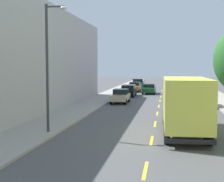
{
  "coord_description": "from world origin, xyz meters",
  "views": [
    {
      "loc": [
        0.78,
        -5.04,
        3.99
      ],
      "look_at": [
        -3.96,
        22.32,
        1.83
      ],
      "focal_mm": 51.16,
      "sensor_mm": 36.0,
      "label": 1
    }
  ],
  "objects_px": {
    "delivery_box_truck": "(185,102)",
    "parked_pickup_teal": "(138,84)",
    "parked_hatchback_silver": "(193,89)",
    "parked_wagon_charcoal": "(203,98)",
    "parked_hatchback_champagne": "(120,96)",
    "moving_forest_sedan": "(149,89)",
    "parked_hatchback_orange": "(135,87)",
    "street_lamp": "(49,59)",
    "parked_wagon_black": "(129,90)"
  },
  "relations": [
    {
      "from": "delivery_box_truck",
      "to": "moving_forest_sedan",
      "type": "height_order",
      "value": "delivery_box_truck"
    },
    {
      "from": "delivery_box_truck",
      "to": "moving_forest_sedan",
      "type": "distance_m",
      "value": 27.62
    },
    {
      "from": "parked_wagon_black",
      "to": "moving_forest_sedan",
      "type": "xyz_separation_m",
      "value": [
        2.49,
        4.26,
        -0.05
      ]
    },
    {
      "from": "parked_hatchback_silver",
      "to": "moving_forest_sedan",
      "type": "xyz_separation_m",
      "value": [
        -6.25,
        -0.87,
        -0.01
      ]
    },
    {
      "from": "parked_hatchback_silver",
      "to": "moving_forest_sedan",
      "type": "height_order",
      "value": "parked_hatchback_silver"
    },
    {
      "from": "delivery_box_truck",
      "to": "parked_hatchback_silver",
      "type": "xyz_separation_m",
      "value": [
        2.64,
        28.23,
        -1.14
      ]
    },
    {
      "from": "parked_wagon_black",
      "to": "parked_hatchback_orange",
      "type": "xyz_separation_m",
      "value": [
        0.03,
        7.67,
        -0.05
      ]
    },
    {
      "from": "parked_hatchback_orange",
      "to": "moving_forest_sedan",
      "type": "relative_size",
      "value": 0.9
    },
    {
      "from": "parked_hatchback_orange",
      "to": "moving_forest_sedan",
      "type": "bearing_deg",
      "value": -54.22
    },
    {
      "from": "parked_pickup_teal",
      "to": "parked_hatchback_champagne",
      "type": "bearing_deg",
      "value": -89.54
    },
    {
      "from": "street_lamp",
      "to": "parked_wagon_black",
      "type": "distance_m",
      "value": 24.83
    },
    {
      "from": "delivery_box_truck",
      "to": "parked_hatchback_champagne",
      "type": "distance_m",
      "value": 16.32
    },
    {
      "from": "parked_hatchback_champagne",
      "to": "parked_wagon_charcoal",
      "type": "xyz_separation_m",
      "value": [
        8.59,
        -1.53,
        0.05
      ]
    },
    {
      "from": "parked_hatchback_champagne",
      "to": "parked_wagon_charcoal",
      "type": "distance_m",
      "value": 8.73
    },
    {
      "from": "parked_wagon_charcoal",
      "to": "moving_forest_sedan",
      "type": "relative_size",
      "value": 1.05
    },
    {
      "from": "parked_hatchback_silver",
      "to": "moving_forest_sedan",
      "type": "bearing_deg",
      "value": -172.06
    },
    {
      "from": "parked_wagon_charcoal",
      "to": "delivery_box_truck",
      "type": "bearing_deg",
      "value": -100.7
    },
    {
      "from": "street_lamp",
      "to": "parked_hatchback_champagne",
      "type": "distance_m",
      "value": 17.02
    },
    {
      "from": "parked_hatchback_orange",
      "to": "parked_hatchback_champagne",
      "type": "bearing_deg",
      "value": -89.85
    },
    {
      "from": "parked_wagon_charcoal",
      "to": "parked_hatchback_orange",
      "type": "distance_m",
      "value": 19.23
    },
    {
      "from": "street_lamp",
      "to": "parked_hatchback_silver",
      "type": "height_order",
      "value": "street_lamp"
    },
    {
      "from": "delivery_box_truck",
      "to": "parked_wagon_charcoal",
      "type": "xyz_separation_m",
      "value": [
        2.57,
        13.59,
        -1.1
      ]
    },
    {
      "from": "street_lamp",
      "to": "parked_wagon_charcoal",
      "type": "distance_m",
      "value": 18.57
    },
    {
      "from": "moving_forest_sedan",
      "to": "parked_hatchback_orange",
      "type": "bearing_deg",
      "value": 125.78
    },
    {
      "from": "parked_wagon_charcoal",
      "to": "moving_forest_sedan",
      "type": "bearing_deg",
      "value": 114.15
    },
    {
      "from": "parked_hatchback_champagne",
      "to": "moving_forest_sedan",
      "type": "height_order",
      "value": "parked_hatchback_champagne"
    },
    {
      "from": "parked_hatchback_champagne",
      "to": "parked_wagon_black",
      "type": "bearing_deg",
      "value": 90.49
    },
    {
      "from": "street_lamp",
      "to": "parked_wagon_black",
      "type": "xyz_separation_m",
      "value": [
        1.67,
        24.51,
        -3.59
      ]
    },
    {
      "from": "parked_hatchback_champagne",
      "to": "moving_forest_sedan",
      "type": "xyz_separation_m",
      "value": [
        2.42,
        12.24,
        -0.01
      ]
    },
    {
      "from": "parked_hatchback_champagne",
      "to": "parked_pickup_teal",
      "type": "distance_m",
      "value": 23.78
    },
    {
      "from": "parked_hatchback_champagne",
      "to": "moving_forest_sedan",
      "type": "bearing_deg",
      "value": 78.83
    },
    {
      "from": "parked_hatchback_champagne",
      "to": "parked_wagon_black",
      "type": "distance_m",
      "value": 7.98
    },
    {
      "from": "street_lamp",
      "to": "parked_pickup_teal",
      "type": "distance_m",
      "value": 40.51
    },
    {
      "from": "parked_hatchback_orange",
      "to": "parked_hatchback_silver",
      "type": "bearing_deg",
      "value": -16.27
    },
    {
      "from": "parked_wagon_black",
      "to": "parked_hatchback_orange",
      "type": "distance_m",
      "value": 7.68
    },
    {
      "from": "parked_wagon_charcoal",
      "to": "parked_hatchback_orange",
      "type": "xyz_separation_m",
      "value": [
        -8.63,
        17.18,
        -0.05
      ]
    },
    {
      "from": "parked_pickup_teal",
      "to": "parked_hatchback_silver",
      "type": "distance_m",
      "value": 13.87
    },
    {
      "from": "parked_hatchback_champagne",
      "to": "parked_pickup_teal",
      "type": "bearing_deg",
      "value": 90.46
    },
    {
      "from": "delivery_box_truck",
      "to": "moving_forest_sedan",
      "type": "xyz_separation_m",
      "value": [
        -3.61,
        27.36,
        -1.15
      ]
    },
    {
      "from": "parked_pickup_teal",
      "to": "parked_hatchback_silver",
      "type": "relative_size",
      "value": 1.33
    },
    {
      "from": "delivery_box_truck",
      "to": "street_lamp",
      "type": "bearing_deg",
      "value": -169.67
    },
    {
      "from": "delivery_box_truck",
      "to": "parked_hatchback_orange",
      "type": "xyz_separation_m",
      "value": [
        -6.06,
        30.77,
        -1.14
      ]
    },
    {
      "from": "delivery_box_truck",
      "to": "parked_pickup_teal",
      "type": "distance_m",
      "value": 39.41
    },
    {
      "from": "parked_wagon_charcoal",
      "to": "parked_hatchback_silver",
      "type": "bearing_deg",
      "value": 89.71
    },
    {
      "from": "delivery_box_truck",
      "to": "parked_pickup_teal",
      "type": "bearing_deg",
      "value": 99.08
    },
    {
      "from": "street_lamp",
      "to": "parked_pickup_teal",
      "type": "xyz_separation_m",
      "value": [
        1.55,
        40.32,
        -3.57
      ]
    },
    {
      "from": "parked_hatchback_orange",
      "to": "parked_wagon_black",
      "type": "bearing_deg",
      "value": -90.2
    },
    {
      "from": "parked_hatchback_champagne",
      "to": "parked_hatchback_orange",
      "type": "xyz_separation_m",
      "value": [
        -0.04,
        15.65,
        0.0
      ]
    },
    {
      "from": "delivery_box_truck",
      "to": "parked_wagon_charcoal",
      "type": "distance_m",
      "value": 13.87
    },
    {
      "from": "parked_wagon_charcoal",
      "to": "parked_pickup_teal",
      "type": "bearing_deg",
      "value": 109.13
    }
  ]
}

